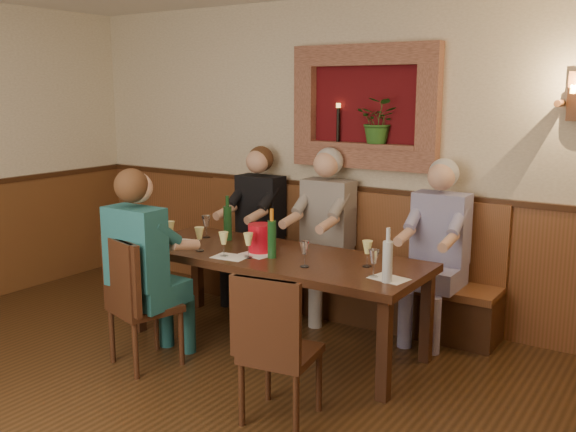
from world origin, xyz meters
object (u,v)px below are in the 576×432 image
object	(u,v)px
person_bench_left	(255,238)
wine_bottle_green_b	(228,222)
person_chair_front	(147,284)
chair_near_right	(280,377)
person_bench_mid	(322,247)
wine_bottle_green_a	(272,238)
dining_table	(274,263)
bench	(333,277)
person_bench_right	(435,266)
water_bottle	(388,260)
spittoon_bucket	(261,238)
chair_near_left	(144,328)

from	to	relation	value
person_bench_left	wine_bottle_green_b	bearing A→B (deg)	-72.59
person_bench_left	person_chair_front	size ratio (longest dim) A/B	1.01
chair_near_right	person_bench_mid	world-z (taller)	person_bench_mid
chair_near_right	wine_bottle_green_a	distance (m)	1.23
wine_bottle_green_b	person_chair_front	bearing A→B (deg)	-90.26
dining_table	bench	size ratio (longest dim) A/B	0.80
person_bench_right	dining_table	bearing A→B (deg)	-139.96
dining_table	person_bench_mid	size ratio (longest dim) A/B	1.60
person_bench_left	wine_bottle_green_a	xyz separation A→B (m)	(0.85, -0.94, 0.29)
water_bottle	person_chair_front	bearing A→B (deg)	-160.78
dining_table	spittoon_bucket	bearing A→B (deg)	-175.40
person_bench_left	wine_bottle_green_b	world-z (taller)	person_bench_left
spittoon_bucket	person_bench_left	bearing A→B (deg)	128.67
chair_near_left	chair_near_right	size ratio (longest dim) A/B	1.03
bench	person_bench_left	distance (m)	0.85
person_bench_mid	person_chair_front	xyz separation A→B (m)	(-0.54, -1.61, -0.02)
person_chair_front	person_bench_left	bearing A→B (deg)	97.27
chair_near_right	wine_bottle_green_b	distance (m)	1.81
chair_near_right	wine_bottle_green_b	bearing A→B (deg)	130.06
person_chair_front	spittoon_bucket	world-z (taller)	person_chair_front
chair_near_left	person_bench_mid	size ratio (longest dim) A/B	0.65
person_bench_right	wine_bottle_green_a	bearing A→B (deg)	-134.88
wine_bottle_green_b	water_bottle	bearing A→B (deg)	-12.80
bench	chair_near_left	size ratio (longest dim) A/B	3.08
chair_near_left	person_bench_left	xyz separation A→B (m)	(-0.20, 1.66, 0.33)
person_bench_right	water_bottle	distance (m)	1.08
person_bench_right	spittoon_bucket	xyz separation A→B (m)	(-1.11, -0.85, 0.25)
person_bench_left	wine_bottle_green_a	distance (m)	1.30
person_bench_mid	wine_bottle_green_a	world-z (taller)	person_bench_mid
dining_table	water_bottle	bearing A→B (deg)	-11.04
person_bench_mid	spittoon_bucket	xyz separation A→B (m)	(-0.07, -0.84, 0.24)
chair_near_left	water_bottle	size ratio (longest dim) A/B	2.66
person_bench_mid	wine_bottle_green_b	world-z (taller)	person_bench_mid
bench	person_bench_right	world-z (taller)	person_bench_right
wine_bottle_green_b	water_bottle	xyz separation A→B (m)	(1.63, -0.37, -0.01)
spittoon_bucket	wine_bottle_green_a	size ratio (longest dim) A/B	0.59
chair_near_right	bench	bearing A→B (deg)	101.25
wine_bottle_green_a	wine_bottle_green_b	size ratio (longest dim) A/B	0.99
chair_near_left	dining_table	bearing A→B (deg)	70.18
person_bench_left	wine_bottle_green_a	world-z (taller)	person_bench_left
bench	water_bottle	world-z (taller)	water_bottle
chair_near_right	person_bench_left	distance (m)	2.35
person_bench_left	wine_bottle_green_b	distance (m)	0.76
dining_table	chair_near_left	world-z (taller)	chair_near_left
spittoon_bucket	water_bottle	distance (m)	1.18
wine_bottle_green_a	person_bench_right	bearing A→B (deg)	45.12
person_bench_left	person_bench_mid	xyz separation A→B (m)	(0.74, -0.00, 0.01)
dining_table	chair_near_right	bearing A→B (deg)	-53.68
chair_near_left	wine_bottle_green_b	world-z (taller)	wine_bottle_green_b
person_bench_right	wine_bottle_green_a	world-z (taller)	person_bench_right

